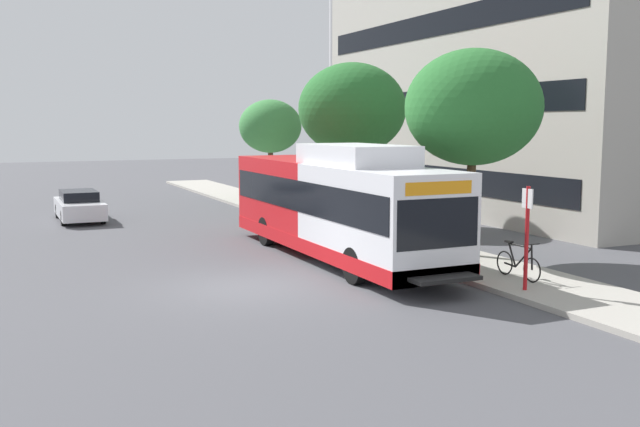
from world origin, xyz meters
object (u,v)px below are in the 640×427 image
(street_tree_near_stop, at_px, (473,108))
(parked_car_far_lane, at_px, (79,206))
(bicycle_parked, at_px, (518,263))
(street_tree_far_block, at_px, (270,127))
(transit_bus, at_px, (336,205))
(street_tree_mid_block, at_px, (352,109))
(bus_stop_sign_pole, at_px, (527,230))

(street_tree_near_stop, relative_size, parked_car_far_lane, 1.43)
(bicycle_parked, distance_m, parked_car_far_lane, 20.28)
(bicycle_parked, relative_size, street_tree_far_block, 0.32)
(street_tree_far_block, xyz_separation_m, parked_car_far_lane, (-10.34, -3.48, -3.44))
(street_tree_far_block, height_order, parked_car_far_lane, street_tree_far_block)
(street_tree_near_stop, relative_size, street_tree_far_block, 1.18)
(transit_bus, relative_size, parked_car_far_lane, 2.72)
(transit_bus, xyz_separation_m, street_tree_near_stop, (3.76, -1.92, 3.05))
(bicycle_parked, height_order, street_tree_mid_block, street_tree_mid_block)
(transit_bus, relative_size, bus_stop_sign_pole, 4.71)
(street_tree_near_stop, bearing_deg, street_tree_far_block, 89.44)
(bus_stop_sign_pole, height_order, parked_car_far_lane, bus_stop_sign_pole)
(street_tree_far_block, bearing_deg, street_tree_mid_block, -89.28)
(street_tree_mid_block, xyz_separation_m, street_tree_far_block, (-0.12, 9.42, -0.77))
(street_tree_near_stop, distance_m, parked_car_far_lane, 18.31)
(street_tree_near_stop, bearing_deg, bicycle_parked, -104.82)
(transit_bus, bearing_deg, parked_car_far_lane, 116.65)
(street_tree_far_block, bearing_deg, bicycle_parked, -92.84)
(bicycle_parked, distance_m, street_tree_far_block, 21.84)
(transit_bus, distance_m, parked_car_far_lane, 14.31)
(transit_bus, distance_m, bus_stop_sign_pole, 6.76)
(street_tree_mid_block, distance_m, street_tree_far_block, 9.45)
(bicycle_parked, height_order, street_tree_far_block, street_tree_far_block)
(transit_bus, height_order, street_tree_far_block, street_tree_far_block)
(street_tree_far_block, bearing_deg, bus_stop_sign_pole, -94.52)
(parked_car_far_lane, bearing_deg, bus_stop_sign_pole, -65.96)
(transit_bus, xyz_separation_m, street_tree_far_block, (3.94, 16.24, 2.40))
(parked_car_far_lane, bearing_deg, street_tree_mid_block, -29.57)
(bicycle_parked, height_order, street_tree_near_stop, street_tree_near_stop)
(street_tree_near_stop, height_order, street_tree_far_block, street_tree_near_stop)
(transit_bus, xyz_separation_m, parked_car_far_lane, (-6.40, 12.76, -1.04))
(bus_stop_sign_pole, relative_size, street_tree_near_stop, 0.41)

